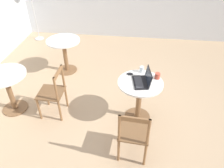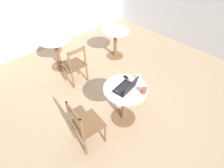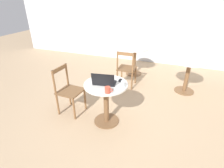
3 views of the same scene
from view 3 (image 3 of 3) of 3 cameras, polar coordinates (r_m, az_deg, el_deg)
The scene contains 11 objects.
ground_plane at distance 3.27m, azimuth 0.36°, elevation -10.91°, with size 16.00×16.00×0.00m, color tan.
wall_back at distance 5.76m, azimuth 12.09°, elevation 20.05°, with size 9.40×0.06×2.70m.
cafe_table_near at distance 2.89m, azimuth -1.95°, elevation -3.63°, with size 0.71×0.71×0.75m.
cafe_table_mid at distance 4.21m, azimuth 23.70°, elevation 4.31°, with size 0.71×0.71×0.75m.
cafe_table_far at distance 4.84m, azimuth 7.41°, elevation 9.27°, with size 0.71×0.71×0.75m.
chair_near_left at distance 3.30m, azimuth -14.04°, elevation -2.12°, with size 0.44×0.44×0.89m.
chair_far_front at distance 4.15m, azimuth 4.72°, elevation 4.90°, with size 0.41×0.41×0.89m.
laptop at distance 2.74m, azimuth -2.58°, elevation 0.77°, with size 0.39×0.30×0.22m.
mouse at distance 2.87m, azimuth 2.72°, elevation 1.33°, with size 0.06×0.10×0.03m.
mug at distance 2.51m, azimuth -1.38°, elevation -1.93°, with size 0.12×0.08×0.10m.
drinking_glass at distance 2.67m, azimuth 3.65°, elevation -0.00°, with size 0.07×0.07×0.10m.
Camera 3 is at (0.87, -2.42, 2.03)m, focal length 28.00 mm.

